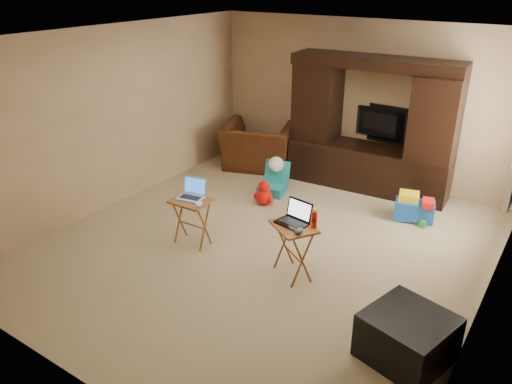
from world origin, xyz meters
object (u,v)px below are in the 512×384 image
Objects in this scene: tray_table_left at (192,222)px; laptop_left at (190,190)px; television at (377,124)px; laptop_right at (292,214)px; mouse_right at (299,231)px; child_rocker at (272,179)px; tray_table_right at (293,251)px; recliner at (258,146)px; ottoman at (407,337)px; entertainment_center at (371,125)px; plush_toy at (264,193)px; water_bottle at (314,219)px; push_toy at (415,207)px; mouse_left at (199,204)px.

laptop_left is at bearing 133.41° from tray_table_left.
television is 3.04m from laptop_right.
mouse_right is (1.52, -0.04, 0.36)m from tray_table_left.
mouse_right reaches higher than child_rocker.
laptop_right is at bearing -65.25° from child_rocker.
tray_table_left is 0.95× the size of tray_table_right.
recliner is 2.35× the size of child_rocker.
tray_table_right is (-1.48, 0.57, 0.10)m from ottoman.
entertainment_center reaches higher than plush_toy.
water_bottle is at bearing 23.57° from laptop_right.
tray_table_left is 0.42m from laptop_left.
push_toy is 2.73× the size of water_bottle.
child_rocker is 2.35m from water_bottle.
entertainment_center reaches higher than water_bottle.
laptop_left reaches higher than tray_table_left.
entertainment_center is at bearing 100.05° from water_bottle.
laptop_right is at bearing -8.00° from laptop_left.
mouse_left reaches higher than plush_toy.
recliner is 2.94m from push_toy.
laptop_left is at bearing -150.72° from push_toy.
tray_table_right is 5.19× the size of mouse_left.
laptop_left is 0.95× the size of laptop_right.
ottoman is at bearing -51.96° from child_rocker.
tray_table_left reaches higher than ottoman.
entertainment_center is at bearing 166.64° from recliner.
mouse_left is (-1.20, -0.15, 0.31)m from tray_table_right.
water_bottle is (0.48, -2.96, -0.24)m from television.
entertainment_center is 3.63× the size of ottoman.
mouse_left is (-0.92, -2.95, -0.39)m from entertainment_center.
mouse_right is at bearing -10.81° from tray_table_right.
child_rocker is 2.24m from laptop_right.
laptop_right is (0.24, -2.78, -0.26)m from entertainment_center.
mouse_right is at bearing 102.84° from television.
recliner is 9.73× the size of mouse_left.
laptop_right is at bearing 140.53° from mouse_right.
mouse_right is at bearing -3.17° from tray_table_left.
entertainment_center is 1.69m from child_rocker.
entertainment_center is 4.13× the size of tray_table_left.
laptop_left is (-2.13, -2.13, 0.52)m from push_toy.
entertainment_center reaches higher than tray_table_right.
mouse_left reaches higher than tray_table_left.
recliner is at bearing 126.71° from plush_toy.
entertainment_center is at bearing 55.38° from plush_toy.
ottoman is 2.75m from mouse_left.
entertainment_center is 3.92× the size of tray_table_right.
laptop_right is at bearing -125.62° from push_toy.
entertainment_center is at bearing 104.51° from laptop_right.
tray_table_right is at bearing -64.75° from child_rocker.
entertainment_center is 3.17m from tray_table_left.
plush_toy is 0.55× the size of ottoman.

